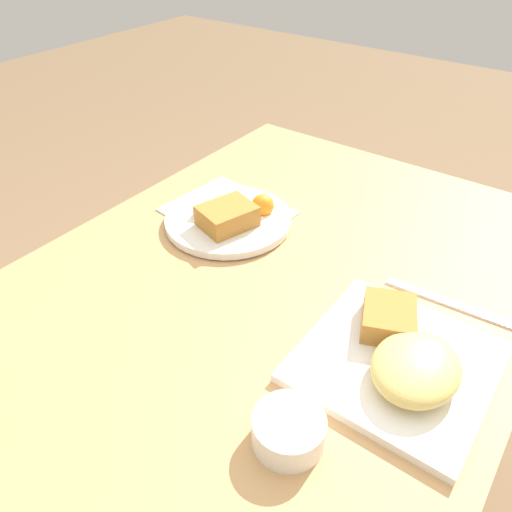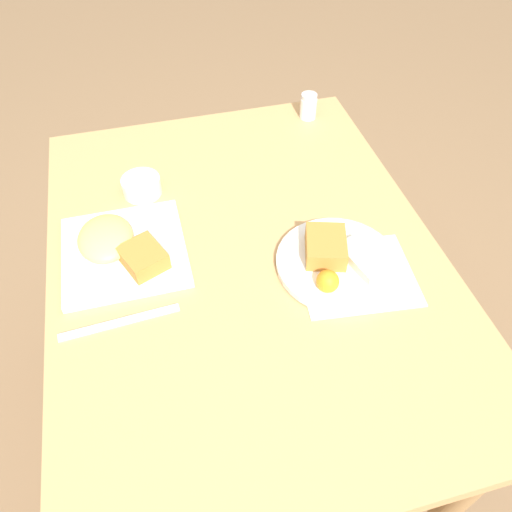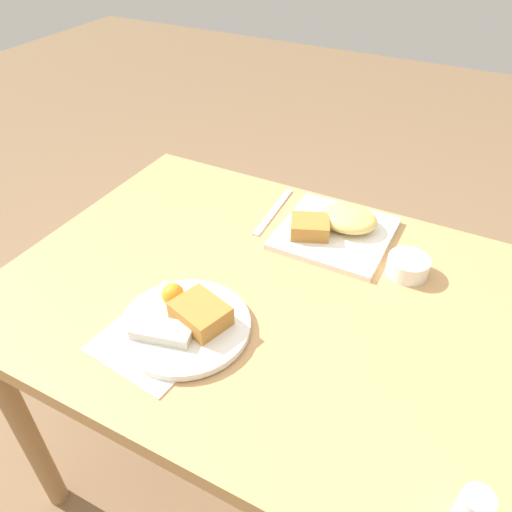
# 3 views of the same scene
# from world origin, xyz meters

# --- Properties ---
(ground_plane) EXTENTS (8.00, 8.00, 0.00)m
(ground_plane) POSITION_xyz_m (0.00, 0.00, 0.00)
(ground_plane) COLOR #846647
(dining_table) EXTENTS (1.05, 0.79, 0.72)m
(dining_table) POSITION_xyz_m (0.00, 0.00, 0.63)
(dining_table) COLOR tan
(dining_table) RESTS_ON ground_plane
(menu_card) EXTENTS (0.21, 0.24, 0.00)m
(menu_card) POSITION_xyz_m (0.11, 0.20, 0.72)
(menu_card) COLOR silver
(menu_card) RESTS_ON dining_table
(plate_square_near) EXTENTS (0.24, 0.24, 0.06)m
(plate_square_near) POSITION_xyz_m (-0.07, -0.25, 0.74)
(plate_square_near) COLOR white
(plate_square_near) RESTS_ON dining_table
(plate_oval_far) EXTENTS (0.24, 0.24, 0.05)m
(plate_oval_far) POSITION_xyz_m (0.08, 0.16, 0.74)
(plate_oval_far) COLOR white
(plate_oval_far) RESTS_ON menu_card
(sauce_ramekin) EXTENTS (0.09, 0.09, 0.04)m
(sauce_ramekin) POSITION_xyz_m (-0.25, -0.18, 0.74)
(sauce_ramekin) COLOR white
(sauce_ramekin) RESTS_ON dining_table
(salt_shaker) EXTENTS (0.04, 0.04, 0.07)m
(salt_shaker) POSITION_xyz_m (-0.45, 0.28, 0.75)
(salt_shaker) COLOR white
(salt_shaker) RESTS_ON dining_table
(butter_knife) EXTENTS (0.03, 0.22, 0.00)m
(butter_knife) POSITION_xyz_m (0.10, -0.26, 0.72)
(butter_knife) COLOR silver
(butter_knife) RESTS_ON dining_table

